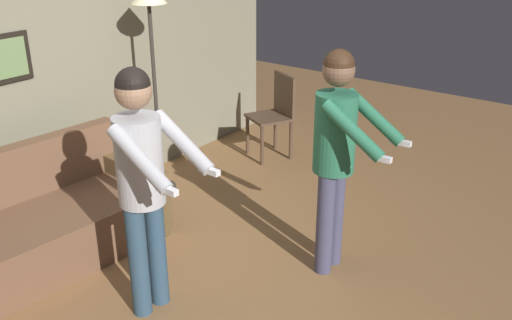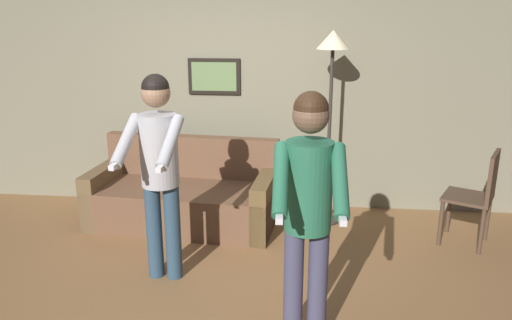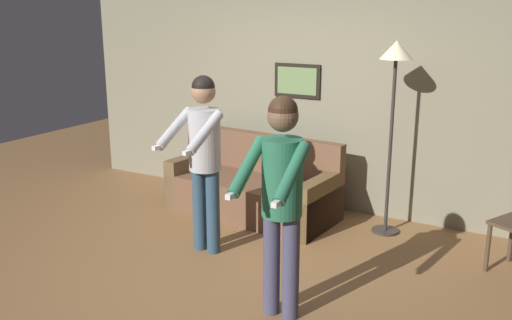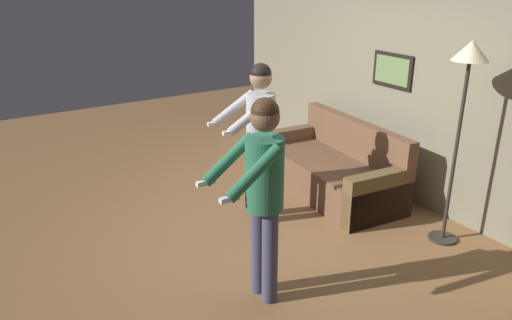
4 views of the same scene
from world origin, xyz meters
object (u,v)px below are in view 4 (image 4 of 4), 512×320
person_standing_left (259,129)px  person_standing_right (263,184)px  torchiere_lamp (467,78)px  couch (333,171)px

person_standing_left → person_standing_right: person_standing_left is taller
torchiere_lamp → person_standing_right: 2.16m
torchiere_lamp → person_standing_right: bearing=-95.8°
couch → torchiere_lamp: (1.49, 0.18, 1.37)m
person_standing_left → couch: bearing=95.2°
torchiere_lamp → person_standing_left: bearing=-136.2°
person_standing_right → torchiere_lamp: bearing=84.2°
person_standing_right → couch: bearing=124.3°
couch → torchiere_lamp: size_ratio=0.99×
torchiere_lamp → couch: bearing=-173.0°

